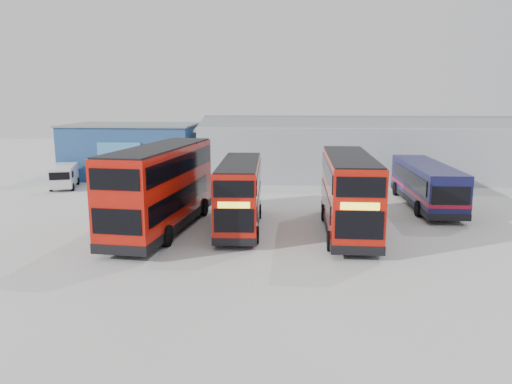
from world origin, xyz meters
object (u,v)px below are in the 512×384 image
Objects in this scene: maintenance_shed at (359,150)px; single_decker_blue at (426,185)px; office_block at (134,150)px; double_decker_left at (161,189)px; double_decker_right at (349,194)px; panel_van at (64,175)px; double_decker_centre at (240,195)px.

maintenance_shed reaches higher than single_decker_blue.
office_block is 22.09m from maintenance_shed.
double_decker_left reaches higher than single_decker_blue.
double_decker_right reaches higher than panel_van.
double_decker_centre is (-9.58, -20.73, -0.61)m from maintenance_shed.
maintenance_shed is at bearing -116.96° from double_decker_left.
office_block is 0.40× the size of maintenance_shed.
office_block is at bearing 43.25° from panel_van.
double_decker_right is (6.30, -0.59, 0.24)m from double_decker_centre.
office_block is 22.48m from double_decker_centre.
single_decker_blue is at bearing -26.17° from panel_van.
office_block reaches higher than single_decker_blue.
maintenance_shed is at bearing 2.52° from panel_van.
panel_van is (-3.99, -6.72, -1.49)m from office_block.
double_decker_right is 9.73m from single_decker_blue.
double_decker_centre reaches higher than single_decker_blue.
office_block reaches higher than panel_van.
double_decker_left is (7.97, -19.74, -0.11)m from office_block.
single_decker_blue is at bearing -149.34° from double_decker_left.
office_block is at bearing 134.66° from double_decker_right.
office_block is 1.03× the size of double_decker_left.
maintenance_shed reaches higher than panel_van.
double_decker_centre is at bearing -56.45° from office_block.
panel_van is at bearing 141.36° from double_decker_centre.
double_decker_right is (-3.28, -21.32, -0.37)m from maintenance_shed.
maintenance_shed is 14.25m from single_decker_blue.
double_decker_centre is at bearing -114.80° from maintenance_shed.
panel_van is (-11.96, 13.03, -1.38)m from double_decker_left.
maintenance_shed is (22.00, 2.01, 0.02)m from office_block.
office_block is 21.29m from double_decker_left.
double_decker_right is at bearing -171.86° from double_decker_left.
maintenance_shed is 6.40× the size of panel_van.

